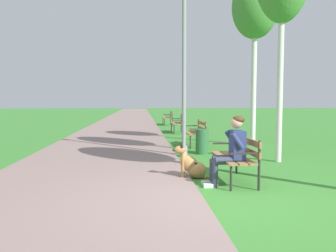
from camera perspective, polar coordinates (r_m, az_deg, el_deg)
name	(u,v)px	position (r m, az deg, el deg)	size (l,w,h in m)	color
ground_plane	(223,200)	(5.52, 8.98, -11.84)	(120.00, 120.00, 0.00)	#3D8433
paved_path	(129,118)	(29.21, -6.46, 1.28)	(3.93, 60.00, 0.04)	gray
park_bench_near	(237,154)	(6.69, 11.25, -4.53)	(0.55, 1.50, 0.85)	olive
park_bench_mid	(196,131)	(11.52, 4.66, -0.80)	(0.55, 1.50, 0.85)	olive
park_bench_far	(179,122)	(16.23, 1.81, 0.68)	(0.55, 1.50, 0.85)	olive
park_bench_furthest	(169,117)	(21.26, 0.10, 1.53)	(0.55, 1.50, 0.85)	olive
person_seated_on_near_bench	(231,148)	(6.28, 10.29, -3.53)	(0.74, 0.49, 1.25)	#33384C
dog_shepherd	(192,165)	(6.85, 3.90, -6.40)	(0.83, 0.30, 0.71)	#B27F47
lamp_post_near	(184,69)	(9.39, 2.63, 9.23)	(0.24, 0.24, 4.53)	gray
birch_tree_third	(255,9)	(12.41, 14.02, 18.06)	(1.52, 1.47, 5.61)	silver
litter_bin	(202,142)	(9.93, 5.57, -2.55)	(0.36, 0.36, 0.70)	#2D6638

